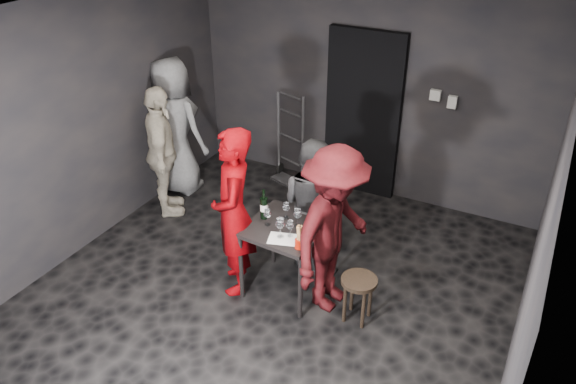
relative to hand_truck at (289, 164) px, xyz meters
The scene contains 27 objects.
floor 2.45m from the hand_truck, 67.57° to the right, with size 4.50×5.00×0.02m, color black.
ceiling 3.48m from the hand_truck, 67.57° to the right, with size 4.50×5.00×0.02m, color silver.
wall_back 1.49m from the hand_truck, 14.47° to the left, with size 4.50×0.04×2.70m, color black.
wall_front 4.98m from the hand_truck, 78.91° to the right, with size 4.50×0.04×2.70m, color black.
wall_left 2.85m from the hand_truck, 120.24° to the right, with size 0.04×5.00×2.70m, color black.
wall_right 4.06m from the hand_truck, 35.37° to the right, with size 0.04×5.00×2.70m, color black.
doorway 1.26m from the hand_truck, 10.97° to the left, with size 0.95×0.10×2.10m, color black.
wallbox_upper 2.17m from the hand_truck, ahead, with size 0.12×0.06×0.12m, color #B7B7B2.
wallbox_lower 2.32m from the hand_truck, ahead, with size 0.10×0.06×0.14m, color #B7B7B2.
hand_truck is the anchor object (origin of this frame).
tasting_table 2.34m from the hand_truck, 63.36° to the right, with size 0.72×0.72×0.75m.
stool 2.82m from the hand_truck, 49.45° to the right, with size 0.34×0.34×0.47m.
server_red 2.42m from the hand_truck, 75.81° to the right, with size 0.72×0.47×1.97m, color #7B0005.
woman_black 1.95m from the hand_truck, 55.34° to the right, with size 0.69×0.38×1.41m, color #2D2D2E.
man_maroon 2.63m from the hand_truck, 53.30° to the right, with size 1.21×0.56×1.87m, color #3B0A0D.
bystander_cream 1.83m from the hand_truck, 123.09° to the right, with size 1.01×0.48×1.72m, color beige.
bystander_grey 1.67m from the hand_truck, 142.30° to the right, with size 1.01×0.55×2.07m, color slate.
tasting_mat 2.57m from the hand_truck, 63.54° to the right, with size 0.29×0.19×0.00m, color white.
wine_glass_a 2.37m from the hand_truck, 67.68° to the right, with size 0.07×0.07×0.19m, color white, non-canonical shape.
wine_glass_b 2.24m from the hand_truck, 68.73° to the right, with size 0.07×0.07×0.18m, color white, non-canonical shape.
wine_glass_c 2.24m from the hand_truck, 63.31° to the right, with size 0.07×0.07×0.19m, color white, non-canonical shape.
wine_glass_d 2.56m from the hand_truck, 64.41° to the right, with size 0.08×0.08×0.22m, color white, non-canonical shape.
wine_glass_e 2.55m from the hand_truck, 62.35° to the right, with size 0.07×0.07×0.18m, color white, non-canonical shape.
wine_glass_f 2.39m from the hand_truck, 60.59° to the right, with size 0.08×0.08×0.21m, color white, non-canonical shape.
wine_bottle 2.26m from the hand_truck, 68.98° to the right, with size 0.08×0.08×0.31m.
breadstick_cup 2.73m from the hand_truck, 60.60° to the right, with size 0.08×0.08×0.25m.
reserved_card 2.48m from the hand_truck, 58.06° to the right, with size 0.09×0.14×0.11m, color white, non-canonical shape.
Camera 1 is at (2.17, -3.72, 3.72)m, focal length 35.00 mm.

